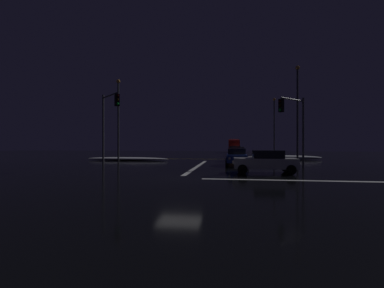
% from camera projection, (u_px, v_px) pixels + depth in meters
% --- Properties ---
extents(ground, '(120.00, 120.00, 0.10)m').
position_uv_depth(ground, '(179.00, 179.00, 16.12)').
color(ground, black).
extents(stop_line_north, '(0.35, 14.92, 0.01)m').
position_uv_depth(stop_line_north, '(198.00, 166.00, 24.72)').
color(stop_line_north, white).
rests_on(stop_line_north, ground).
extents(centre_line_ns, '(22.00, 0.15, 0.01)m').
position_uv_depth(centre_line_ns, '(208.00, 159.00, 36.20)').
color(centre_line_ns, yellow).
rests_on(centre_line_ns, ground).
extents(crosswalk_bar_east, '(14.92, 0.40, 0.01)m').
position_uv_depth(crosswalk_bar_east, '(341.00, 181.00, 14.87)').
color(crosswalk_bar_east, white).
rests_on(crosswalk_bar_east, ground).
extents(snow_bank_left_curb, '(10.12, 1.50, 0.38)m').
position_uv_depth(snow_bank_left_curb, '(127.00, 159.00, 33.51)').
color(snow_bank_left_curb, white).
rests_on(snow_bank_left_curb, ground).
extents(snow_bank_right_curb, '(9.28, 1.50, 0.54)m').
position_uv_depth(snow_bank_right_curb, '(283.00, 157.00, 35.10)').
color(snow_bank_right_curb, white).
rests_on(snow_bank_right_curb, ground).
extents(sedan_blue, '(2.02, 4.33, 1.57)m').
position_uv_depth(sedan_blue, '(237.00, 157.00, 26.11)').
color(sedan_blue, navy).
rests_on(sedan_blue, ground).
extents(sedan_orange, '(2.02, 4.33, 1.57)m').
position_uv_depth(sedan_orange, '(237.00, 154.00, 32.12)').
color(sedan_orange, '#C66014').
rests_on(sedan_orange, ground).
extents(sedan_green, '(2.02, 4.33, 1.57)m').
position_uv_depth(sedan_green, '(238.00, 152.00, 38.77)').
color(sedan_green, '#14512D').
rests_on(sedan_green, ground).
extents(sedan_gray, '(2.02, 4.33, 1.57)m').
position_uv_depth(sedan_gray, '(234.00, 151.00, 44.55)').
color(sedan_gray, slate).
rests_on(sedan_gray, ground).
extents(sedan_red, '(2.02, 4.33, 1.57)m').
position_uv_depth(sedan_red, '(235.00, 150.00, 50.82)').
color(sedan_red, maroon).
rests_on(sedan_red, ground).
extents(sedan_white, '(2.02, 4.33, 1.57)m').
position_uv_depth(sedan_white, '(236.00, 150.00, 56.32)').
color(sedan_white, silver).
rests_on(sedan_white, ground).
extents(box_truck, '(2.68, 8.28, 3.08)m').
position_uv_depth(box_truck, '(234.00, 145.00, 63.93)').
color(box_truck, red).
rests_on(box_truck, ground).
extents(sedan_silver_crossing, '(4.33, 2.02, 1.57)m').
position_uv_depth(sedan_silver_crossing, '(266.00, 161.00, 19.06)').
color(sedan_silver_crossing, '#B7B7BC').
rests_on(sedan_silver_crossing, ground).
extents(traffic_signal_nw, '(2.75, 2.75, 6.66)m').
position_uv_depth(traffic_signal_nw, '(109.00, 116.00, 25.26)').
color(traffic_signal_nw, '#4C4C51').
rests_on(traffic_signal_nw, ground).
extents(traffic_signal_ne, '(2.52, 2.52, 5.96)m').
position_uv_depth(traffic_signal_ne, '(294.00, 119.00, 23.01)').
color(traffic_signal_ne, '#4C4C51').
rests_on(traffic_signal_ne, ground).
extents(streetlamp_left_near, '(0.44, 0.44, 9.35)m').
position_uv_depth(streetlamp_left_near, '(118.00, 114.00, 31.64)').
color(streetlamp_left_near, '#424247').
rests_on(streetlamp_left_near, ground).
extents(streetlamp_right_far, '(0.44, 0.44, 9.36)m').
position_uv_depth(streetlamp_right_far, '(274.00, 123.00, 44.71)').
color(streetlamp_right_far, '#424247').
rests_on(streetlamp_right_far, ground).
extents(streetlamp_right_near, '(0.44, 0.44, 10.14)m').
position_uv_depth(streetlamp_right_near, '(298.00, 108.00, 28.87)').
color(streetlamp_right_near, '#424247').
rests_on(streetlamp_right_near, ground).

